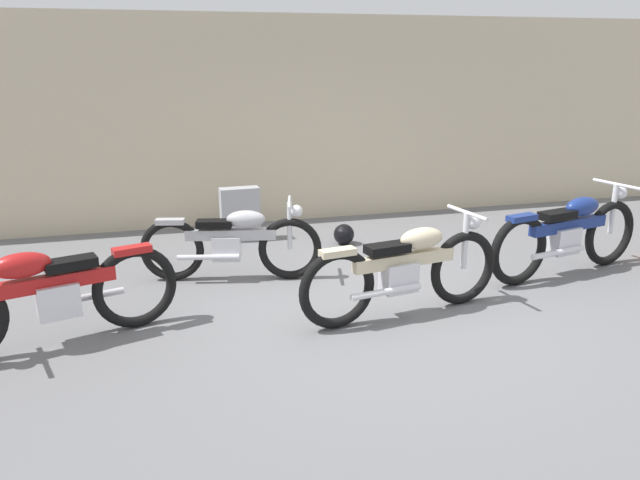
{
  "coord_description": "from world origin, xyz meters",
  "views": [
    {
      "loc": [
        -2.14,
        -5.32,
        2.38
      ],
      "look_at": [
        -0.56,
        0.53,
        0.55
      ],
      "focal_mm": 34.33,
      "sensor_mm": 36.0,
      "label": 1
    }
  ],
  "objects_px": {
    "stone_marker": "(240,214)",
    "motorcycle_cream": "(405,269)",
    "helmet": "(344,234)",
    "motorcycle_red": "(48,294)",
    "motorcycle_blue": "(568,234)",
    "motorcycle_silver": "(232,243)"
  },
  "relations": [
    {
      "from": "motorcycle_blue",
      "to": "helmet",
      "type": "bearing_deg",
      "value": 127.63
    },
    {
      "from": "helmet",
      "to": "motorcycle_cream",
      "type": "height_order",
      "value": "motorcycle_cream"
    },
    {
      "from": "motorcycle_red",
      "to": "motorcycle_cream",
      "type": "distance_m",
      "value": 3.14
    },
    {
      "from": "stone_marker",
      "to": "motorcycle_blue",
      "type": "height_order",
      "value": "motorcycle_blue"
    },
    {
      "from": "helmet",
      "to": "motorcycle_blue",
      "type": "xyz_separation_m",
      "value": [
        2.08,
        -1.74,
        0.34
      ]
    },
    {
      "from": "motorcycle_silver",
      "to": "stone_marker",
      "type": "bearing_deg",
      "value": 91.9
    },
    {
      "from": "stone_marker",
      "to": "helmet",
      "type": "relative_size",
      "value": 2.64
    },
    {
      "from": "stone_marker",
      "to": "motorcycle_red",
      "type": "height_order",
      "value": "motorcycle_red"
    },
    {
      "from": "motorcycle_blue",
      "to": "motorcycle_red",
      "type": "bearing_deg",
      "value": 172.07
    },
    {
      "from": "stone_marker",
      "to": "motorcycle_blue",
      "type": "bearing_deg",
      "value": -34.35
    },
    {
      "from": "helmet",
      "to": "motorcycle_red",
      "type": "height_order",
      "value": "motorcycle_red"
    },
    {
      "from": "motorcycle_blue",
      "to": "motorcycle_silver",
      "type": "relative_size",
      "value": 1.12
    },
    {
      "from": "motorcycle_blue",
      "to": "motorcycle_cream",
      "type": "height_order",
      "value": "motorcycle_blue"
    },
    {
      "from": "helmet",
      "to": "motorcycle_cream",
      "type": "bearing_deg",
      "value": -93.03
    },
    {
      "from": "stone_marker",
      "to": "motorcycle_silver",
      "type": "relative_size",
      "value": 0.37
    },
    {
      "from": "motorcycle_blue",
      "to": "motorcycle_silver",
      "type": "distance_m",
      "value": 3.73
    },
    {
      "from": "stone_marker",
      "to": "motorcycle_cream",
      "type": "bearing_deg",
      "value": -68.15
    },
    {
      "from": "stone_marker",
      "to": "motorcycle_red",
      "type": "xyz_separation_m",
      "value": [
        -1.98,
        -2.71,
        0.11
      ]
    },
    {
      "from": "motorcycle_silver",
      "to": "motorcycle_red",
      "type": "height_order",
      "value": "motorcycle_red"
    },
    {
      "from": "motorcycle_red",
      "to": "motorcycle_blue",
      "type": "bearing_deg",
      "value": 167.03
    },
    {
      "from": "stone_marker",
      "to": "motorcycle_silver",
      "type": "bearing_deg",
      "value": -100.93
    },
    {
      "from": "motorcycle_blue",
      "to": "motorcycle_cream",
      "type": "relative_size",
      "value": 1.03
    }
  ]
}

